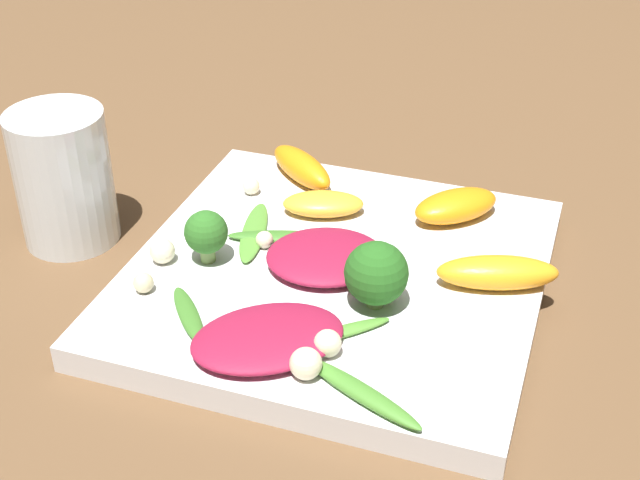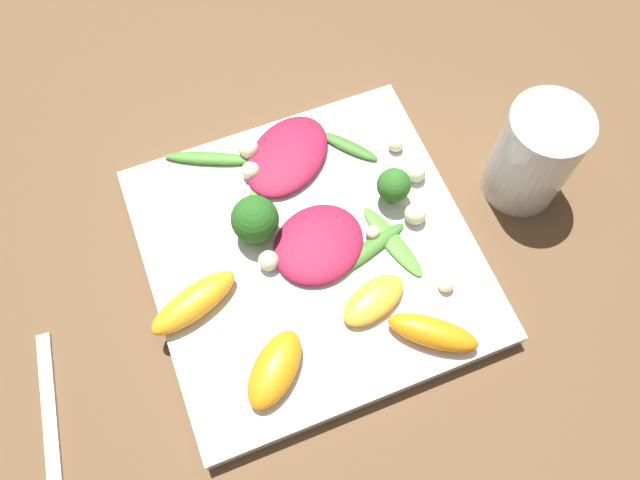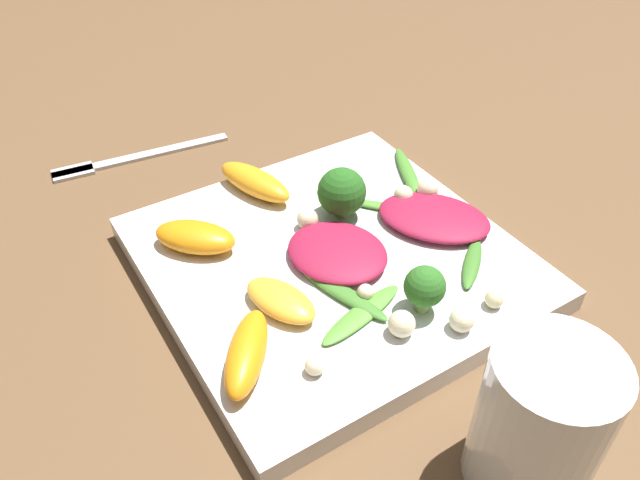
# 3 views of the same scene
# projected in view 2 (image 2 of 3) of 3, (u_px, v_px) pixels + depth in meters

# --- Properties ---
(ground_plane) EXTENTS (2.40, 2.40, 0.00)m
(ground_plane) POSITION_uv_depth(u_px,v_px,m) (311.00, 259.00, 0.55)
(ground_plane) COLOR brown
(plate) EXTENTS (0.27, 0.27, 0.02)m
(plate) POSITION_uv_depth(u_px,v_px,m) (310.00, 254.00, 0.54)
(plate) COLOR white
(plate) RESTS_ON ground_plane
(drinking_glass) EXTENTS (0.07, 0.07, 0.10)m
(drinking_glass) POSITION_uv_depth(u_px,v_px,m) (533.00, 153.00, 0.53)
(drinking_glass) COLOR white
(drinking_glass) RESTS_ON ground_plane
(fork) EXTENTS (0.18, 0.04, 0.01)m
(fork) POSITION_uv_depth(u_px,v_px,m) (53.00, 468.00, 0.47)
(fork) COLOR silver
(fork) RESTS_ON ground_plane
(radicchio_leaf_0) EXTENTS (0.09, 0.10, 0.01)m
(radicchio_leaf_0) POSITION_uv_depth(u_px,v_px,m) (317.00, 240.00, 0.53)
(radicchio_leaf_0) COLOR maroon
(radicchio_leaf_0) RESTS_ON plate
(radicchio_leaf_1) EXTENTS (0.11, 0.11, 0.01)m
(radicchio_leaf_1) POSITION_uv_depth(u_px,v_px,m) (287.00, 156.00, 0.56)
(radicchio_leaf_1) COLOR maroon
(radicchio_leaf_1) RESTS_ON plate
(orange_segment_0) EXTENTS (0.07, 0.07, 0.02)m
(orange_segment_0) POSITION_uv_depth(u_px,v_px,m) (275.00, 369.00, 0.48)
(orange_segment_0) COLOR orange
(orange_segment_0) RESTS_ON plate
(orange_segment_1) EXTENTS (0.06, 0.07, 0.02)m
(orange_segment_1) POSITION_uv_depth(u_px,v_px,m) (433.00, 333.00, 0.49)
(orange_segment_1) COLOR orange
(orange_segment_1) RESTS_ON plate
(orange_segment_2) EXTENTS (0.05, 0.07, 0.02)m
(orange_segment_2) POSITION_uv_depth(u_px,v_px,m) (373.00, 300.00, 0.50)
(orange_segment_2) COLOR #FCAD33
(orange_segment_2) RESTS_ON plate
(orange_segment_3) EXTENTS (0.05, 0.08, 0.02)m
(orange_segment_3) POSITION_uv_depth(u_px,v_px,m) (194.00, 302.00, 0.50)
(orange_segment_3) COLOR orange
(orange_segment_3) RESTS_ON plate
(broccoli_floret_0) EXTENTS (0.04, 0.04, 0.04)m
(broccoli_floret_0) POSITION_uv_depth(u_px,v_px,m) (255.00, 220.00, 0.52)
(broccoli_floret_0) COLOR #7A9E51
(broccoli_floret_0) RESTS_ON plate
(broccoli_floret_1) EXTENTS (0.03, 0.03, 0.04)m
(broccoli_floret_1) POSITION_uv_depth(u_px,v_px,m) (394.00, 186.00, 0.53)
(broccoli_floret_1) COLOR #7A9E51
(broccoli_floret_1) RESTS_ON plate
(arugula_sprig_0) EXTENTS (0.05, 0.05, 0.01)m
(arugula_sprig_0) POSITION_uv_depth(u_px,v_px,m) (348.00, 146.00, 0.57)
(arugula_sprig_0) COLOR #3D7528
(arugula_sprig_0) RESTS_ON plate
(arugula_sprig_1) EXTENTS (0.04, 0.08, 0.01)m
(arugula_sprig_1) POSITION_uv_depth(u_px,v_px,m) (366.00, 251.00, 0.53)
(arugula_sprig_1) COLOR #3D7528
(arugula_sprig_1) RESTS_ON plate
(arugula_sprig_2) EXTENTS (0.08, 0.04, 0.00)m
(arugula_sprig_2) POSITION_uv_depth(u_px,v_px,m) (392.00, 241.00, 0.53)
(arugula_sprig_2) COLOR #518E33
(arugula_sprig_2) RESTS_ON plate
(arugula_sprig_3) EXTENTS (0.05, 0.08, 0.01)m
(arugula_sprig_3) POSITION_uv_depth(u_px,v_px,m) (211.00, 158.00, 0.56)
(arugula_sprig_3) COLOR #47842D
(arugula_sprig_3) RESTS_ON plate
(arugula_sprig_4) EXTENTS (0.05, 0.06, 0.00)m
(arugula_sprig_4) POSITION_uv_depth(u_px,v_px,m) (257.00, 191.00, 0.55)
(arugula_sprig_4) COLOR #518E33
(arugula_sprig_4) RESTS_ON plate
(macadamia_nut_0) EXTENTS (0.02, 0.02, 0.02)m
(macadamia_nut_0) POSITION_uv_depth(u_px,v_px,m) (415.00, 214.00, 0.53)
(macadamia_nut_0) COLOR beige
(macadamia_nut_0) RESTS_ON plate
(macadamia_nut_1) EXTENTS (0.01, 0.01, 0.01)m
(macadamia_nut_1) POSITION_uv_depth(u_px,v_px,m) (446.00, 285.00, 0.51)
(macadamia_nut_1) COLOR beige
(macadamia_nut_1) RESTS_ON plate
(macadamia_nut_2) EXTENTS (0.02, 0.02, 0.02)m
(macadamia_nut_2) POSITION_uv_depth(u_px,v_px,m) (248.00, 148.00, 0.56)
(macadamia_nut_2) COLOR beige
(macadamia_nut_2) RESTS_ON plate
(macadamia_nut_3) EXTENTS (0.01, 0.01, 0.01)m
(macadamia_nut_3) POSITION_uv_depth(u_px,v_px,m) (372.00, 232.00, 0.53)
(macadamia_nut_3) COLOR beige
(macadamia_nut_3) RESTS_ON plate
(macadamia_nut_4) EXTENTS (0.01, 0.01, 0.01)m
(macadamia_nut_4) POSITION_uv_depth(u_px,v_px,m) (396.00, 145.00, 0.57)
(macadamia_nut_4) COLOR beige
(macadamia_nut_4) RESTS_ON plate
(macadamia_nut_5) EXTENTS (0.02, 0.02, 0.02)m
(macadamia_nut_5) POSITION_uv_depth(u_px,v_px,m) (251.00, 171.00, 0.55)
(macadamia_nut_5) COLOR beige
(macadamia_nut_5) RESTS_ON plate
(macadamia_nut_6) EXTENTS (0.02, 0.02, 0.02)m
(macadamia_nut_6) POSITION_uv_depth(u_px,v_px,m) (267.00, 257.00, 0.52)
(macadamia_nut_6) COLOR beige
(macadamia_nut_6) RESTS_ON plate
(macadamia_nut_7) EXTENTS (0.02, 0.02, 0.02)m
(macadamia_nut_7) POSITION_uv_depth(u_px,v_px,m) (416.00, 173.00, 0.55)
(macadamia_nut_7) COLOR beige
(macadamia_nut_7) RESTS_ON plate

